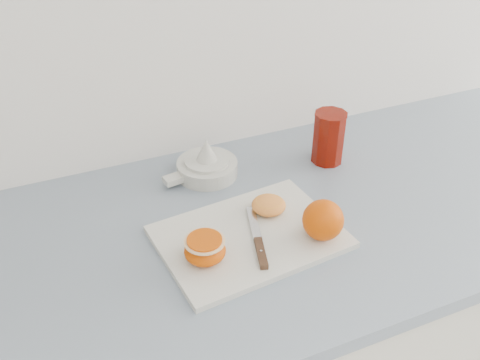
{
  "coord_description": "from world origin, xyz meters",
  "views": [
    {
      "loc": [
        -0.35,
        0.96,
        1.54
      ],
      "look_at": [
        -0.02,
        1.74,
        0.96
      ],
      "focal_mm": 40.0,
      "sensor_mm": 36.0,
      "label": 1
    }
  ],
  "objects_px": {
    "counter": "(285,352)",
    "citrus_juicer": "(206,165)",
    "red_tumbler": "(329,139)",
    "half_orange": "(205,249)",
    "cutting_board": "(250,237)"
  },
  "relations": [
    {
      "from": "counter",
      "to": "citrus_juicer",
      "type": "height_order",
      "value": "citrus_juicer"
    },
    {
      "from": "citrus_juicer",
      "to": "red_tumbler",
      "type": "height_order",
      "value": "red_tumbler"
    },
    {
      "from": "half_orange",
      "to": "citrus_juicer",
      "type": "relative_size",
      "value": 0.43
    },
    {
      "from": "half_orange",
      "to": "counter",
      "type": "bearing_deg",
      "value": 19.85
    },
    {
      "from": "cutting_board",
      "to": "half_orange",
      "type": "distance_m",
      "value": 0.11
    },
    {
      "from": "half_orange",
      "to": "citrus_juicer",
      "type": "distance_m",
      "value": 0.28
    },
    {
      "from": "counter",
      "to": "red_tumbler",
      "type": "height_order",
      "value": "red_tumbler"
    },
    {
      "from": "cutting_board",
      "to": "half_orange",
      "type": "relative_size",
      "value": 4.5
    },
    {
      "from": "red_tumbler",
      "to": "citrus_juicer",
      "type": "bearing_deg",
      "value": 169.3
    },
    {
      "from": "cutting_board",
      "to": "citrus_juicer",
      "type": "xyz_separation_m",
      "value": [
        0.0,
        0.23,
        0.02
      ]
    },
    {
      "from": "cutting_board",
      "to": "citrus_juicer",
      "type": "bearing_deg",
      "value": 89.55
    },
    {
      "from": "citrus_juicer",
      "to": "red_tumbler",
      "type": "bearing_deg",
      "value": -10.7
    },
    {
      "from": "counter",
      "to": "citrus_juicer",
      "type": "distance_m",
      "value": 0.52
    },
    {
      "from": "counter",
      "to": "citrus_juicer",
      "type": "bearing_deg",
      "value": 123.06
    },
    {
      "from": "counter",
      "to": "cutting_board",
      "type": "bearing_deg",
      "value": -158.21
    }
  ]
}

